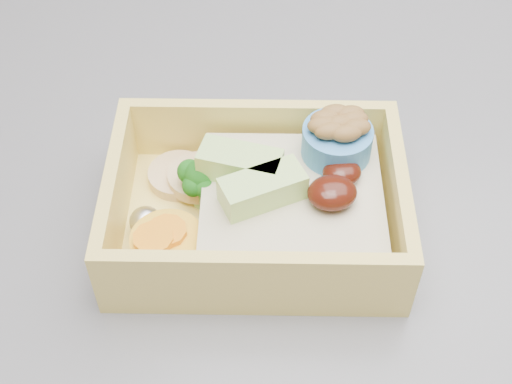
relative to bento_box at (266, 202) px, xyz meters
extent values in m
cube|color=#38393E|center=(-0.02, 0.00, -0.04)|extent=(1.24, 0.84, 0.04)
cube|color=#ECD061|center=(-0.01, 0.00, -0.02)|extent=(0.20, 0.16, 0.01)
cube|color=#ECD061|center=(0.00, 0.06, 0.01)|extent=(0.18, 0.04, 0.04)
cube|color=#ECD061|center=(-0.02, -0.06, 0.01)|extent=(0.18, 0.04, 0.04)
cube|color=#ECD061|center=(0.08, -0.02, 0.01)|extent=(0.03, 0.11, 0.04)
cube|color=#ECD061|center=(-0.09, 0.01, 0.01)|extent=(0.03, 0.11, 0.04)
cube|color=tan|center=(0.02, -0.01, 0.00)|extent=(0.13, 0.12, 0.03)
ellipsoid|color=#381008|center=(0.04, -0.02, 0.02)|extent=(0.03, 0.03, 0.02)
ellipsoid|color=#381008|center=(0.05, 0.00, 0.02)|extent=(0.03, 0.02, 0.01)
cube|color=#B4E377|center=(0.00, -0.01, 0.02)|extent=(0.05, 0.03, 0.02)
cube|color=#B4E377|center=(-0.01, 0.01, 0.02)|extent=(0.05, 0.04, 0.02)
cylinder|color=#79A458|center=(-0.04, 0.02, -0.01)|extent=(0.01, 0.01, 0.02)
sphere|color=#186216|center=(-0.04, 0.02, 0.01)|extent=(0.02, 0.02, 0.02)
sphere|color=#186216|center=(-0.03, 0.02, 0.01)|extent=(0.02, 0.02, 0.02)
sphere|color=#186216|center=(-0.04, 0.02, 0.01)|extent=(0.02, 0.02, 0.02)
sphere|color=#186216|center=(-0.04, 0.01, 0.01)|extent=(0.01, 0.01, 0.01)
sphere|color=#186216|center=(-0.04, 0.01, 0.01)|extent=(0.01, 0.01, 0.01)
sphere|color=#186216|center=(-0.04, 0.03, 0.01)|extent=(0.01, 0.01, 0.01)
cylinder|color=gold|center=(-0.06, -0.02, -0.01)|extent=(0.04, 0.04, 0.02)
cylinder|color=orange|center=(-0.06, -0.02, 0.01)|extent=(0.02, 0.02, 0.00)
cylinder|color=orange|center=(-0.07, -0.02, 0.01)|extent=(0.02, 0.02, 0.00)
cylinder|color=tan|center=(-0.05, 0.04, -0.01)|extent=(0.04, 0.04, 0.01)
cylinder|color=tan|center=(-0.04, 0.03, -0.01)|extent=(0.04, 0.04, 0.01)
ellipsoid|color=silver|center=(-0.02, 0.04, -0.01)|extent=(0.02, 0.02, 0.02)
ellipsoid|color=silver|center=(-0.07, 0.00, -0.01)|extent=(0.02, 0.02, 0.02)
cylinder|color=#3D89D3|center=(0.05, 0.02, 0.02)|extent=(0.04, 0.04, 0.02)
ellipsoid|color=brown|center=(0.05, 0.02, 0.04)|extent=(0.02, 0.02, 0.01)
ellipsoid|color=brown|center=(0.06, 0.02, 0.04)|extent=(0.02, 0.02, 0.01)
ellipsoid|color=brown|center=(0.04, 0.03, 0.04)|extent=(0.02, 0.02, 0.01)
ellipsoid|color=brown|center=(0.05, 0.01, 0.04)|extent=(0.02, 0.02, 0.01)
ellipsoid|color=brown|center=(0.04, 0.02, 0.04)|extent=(0.02, 0.02, 0.01)
ellipsoid|color=brown|center=(0.06, 0.02, 0.04)|extent=(0.02, 0.02, 0.01)
ellipsoid|color=brown|center=(0.05, 0.03, 0.04)|extent=(0.02, 0.02, 0.01)
ellipsoid|color=brown|center=(0.06, 0.03, 0.04)|extent=(0.02, 0.02, 0.01)
ellipsoid|color=brown|center=(0.04, 0.02, 0.04)|extent=(0.02, 0.02, 0.01)
camera|label=1|loc=(-0.05, -0.28, 0.33)|focal=50.00mm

